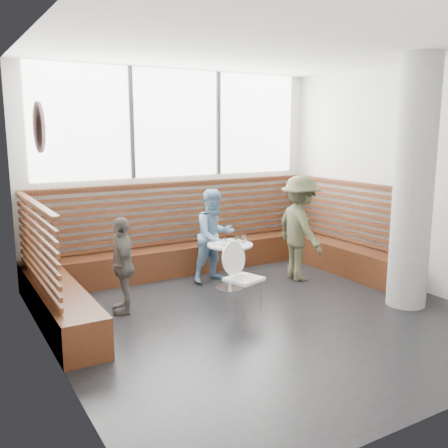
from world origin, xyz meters
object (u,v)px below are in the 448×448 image
concrete_column (414,184)px  cafe_chair (241,271)px  adult_man (300,228)px  child_left (123,265)px  cafe_table (230,257)px  child_back (215,236)px

concrete_column → cafe_chair: (-2.00, 0.92, -1.08)m
cafe_chair → adult_man: 1.68m
child_left → cafe_chair: bearing=76.0°
child_left → adult_man: bearing=104.4°
cafe_table → child_left: 1.64m
concrete_column → cafe_chair: bearing=155.4°
cafe_table → child_back: bearing=90.0°
cafe_chair → child_left: child_left is taller
cafe_table → cafe_chair: bearing=-111.8°
cafe_table → adult_man: adult_man is taller
cafe_chair → adult_man: (1.50, 0.70, 0.29)m
adult_man → child_left: (-2.81, 0.01, -0.19)m
cafe_table → child_left: bearing=-176.2°
cafe_chair → child_left: 1.49m
concrete_column → cafe_table: size_ratio=4.78×
concrete_column → child_back: size_ratio=2.27×
child_back → cafe_chair: bearing=-110.9°
adult_man → cafe_chair: bearing=122.7°
concrete_column → child_left: bearing=153.8°
cafe_chair → child_back: bearing=57.8°
cafe_chair → child_back: 1.33m
concrete_column → cafe_table: bearing=133.9°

